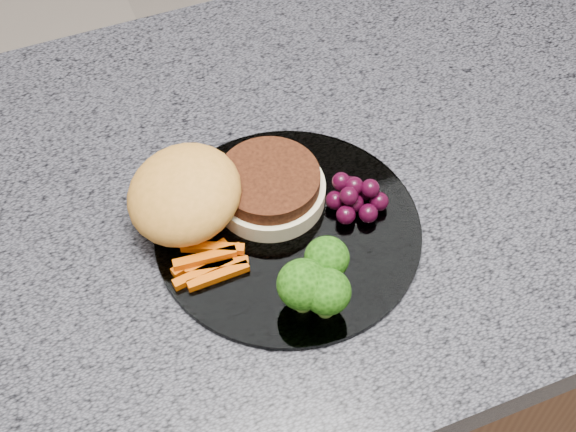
% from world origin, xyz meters
% --- Properties ---
extents(island_cabinet, '(1.20, 0.60, 0.86)m').
position_xyz_m(island_cabinet, '(0.00, 0.00, 0.43)').
color(island_cabinet, brown).
rests_on(island_cabinet, ground).
extents(countertop, '(1.20, 0.60, 0.04)m').
position_xyz_m(countertop, '(0.00, 0.00, 0.88)').
color(countertop, '#4B4B55').
rests_on(countertop, island_cabinet).
extents(plate, '(0.26, 0.26, 0.01)m').
position_xyz_m(plate, '(-0.12, -0.07, 0.90)').
color(plate, white).
rests_on(plate, countertop).
extents(burger, '(0.21, 0.13, 0.06)m').
position_xyz_m(burger, '(-0.17, -0.02, 0.93)').
color(burger, beige).
rests_on(burger, plate).
extents(carrot_sticks, '(0.07, 0.05, 0.02)m').
position_xyz_m(carrot_sticks, '(-0.20, -0.08, 0.91)').
color(carrot_sticks, '#C94E03').
rests_on(carrot_sticks, plate).
extents(broccoli, '(0.08, 0.08, 0.06)m').
position_xyz_m(broccoli, '(-0.12, -0.15, 0.94)').
color(broccoli, olive).
rests_on(broccoli, plate).
extents(grape_bunch, '(0.06, 0.06, 0.03)m').
position_xyz_m(grape_bunch, '(-0.04, -0.07, 0.92)').
color(grape_bunch, black).
rests_on(grape_bunch, plate).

